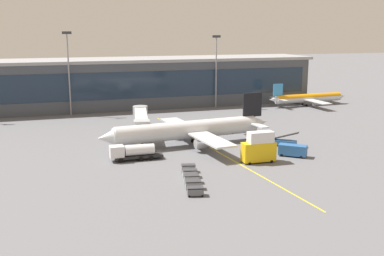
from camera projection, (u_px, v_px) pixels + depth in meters
The scene contains 17 objects.
ground_plane at pixel (200, 152), 101.83m from camera, with size 700.00×700.00×0.00m, color slate.
apron_lead_in_line at pixel (212, 149), 104.74m from camera, with size 0.30×80.00×0.01m, color yellow.
terminal_building at pixel (80, 84), 156.32m from camera, with size 164.04×21.89×16.53m.
main_airliner at pixel (189, 130), 107.22m from camera, with size 42.44×33.70×11.33m.
jet_bridge at pixel (141, 119), 114.84m from camera, with size 7.60×23.24×6.40m.
fuel_tanker at pixel (133, 152), 95.38m from camera, with size 10.83×2.80×3.25m.
catering_lift at pixel (259, 147), 93.67m from camera, with size 6.84×2.62×6.30m.
belt_loader at pixel (283, 142), 107.15m from camera, with size 6.15×5.44×3.49m.
lavatory_truck at pixel (293, 150), 98.25m from camera, with size 5.89×5.54×2.50m.
baggage_cart_0 at pixel (195, 191), 75.17m from camera, with size 2.92×2.10×1.48m.
baggage_cart_1 at pixel (193, 185), 78.29m from camera, with size 2.92×2.10×1.48m.
baggage_cart_2 at pixel (192, 179), 81.41m from camera, with size 2.92×2.10×1.48m.
baggage_cart_3 at pixel (190, 173), 84.52m from camera, with size 2.92×2.10×1.48m.
baggage_cart_4 at pixel (188, 168), 87.64m from camera, with size 2.92×2.10×1.48m.
commuter_jet_far at pixel (308, 98), 163.39m from camera, with size 31.30×24.83×8.19m.
apron_light_mast_1 at pixel (69, 67), 142.57m from camera, with size 2.80×0.50×25.69m.
apron_light_mast_2 at pixel (216, 66), 157.08m from camera, with size 2.80×0.50×24.37m.
Camera 1 is at (-31.73, -93.26, 26.39)m, focal length 43.64 mm.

